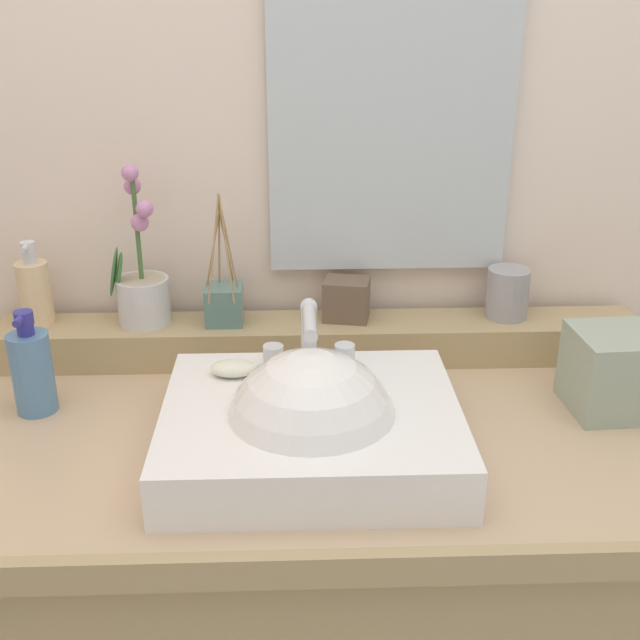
# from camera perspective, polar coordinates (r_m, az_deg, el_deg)

# --- Properties ---
(wall_back) EXTENTS (2.91, 0.20, 2.49)m
(wall_back) POSITION_cam_1_polar(r_m,az_deg,el_deg) (1.49, -0.25, 13.54)
(wall_back) COLOR beige
(wall_back) RESTS_ON ground
(vanity_cabinet) EXTENTS (1.23, 0.63, 0.87)m
(vanity_cabinet) POSITION_cam_1_polar(r_m,az_deg,el_deg) (1.49, 0.37, -22.11)
(vanity_cabinet) COLOR tan
(vanity_cabinet) RESTS_ON ground
(back_ledge) EXTENTS (1.15, 0.12, 0.07)m
(back_ledge) POSITION_cam_1_polar(r_m,az_deg,el_deg) (1.41, 0.01, -1.44)
(back_ledge) COLOR tan
(back_ledge) RESTS_ON vanity_cabinet
(sink_basin) EXTENTS (0.42, 0.35, 0.27)m
(sink_basin) POSITION_cam_1_polar(r_m,az_deg,el_deg) (1.12, -0.63, -8.14)
(sink_basin) COLOR white
(sink_basin) RESTS_ON vanity_cabinet
(soap_bar) EXTENTS (0.07, 0.04, 0.02)m
(soap_bar) POSITION_cam_1_polar(r_m,az_deg,el_deg) (1.19, -6.35, -3.52)
(soap_bar) COLOR silver
(soap_bar) RESTS_ON sink_basin
(potted_plant) EXTENTS (0.11, 0.09, 0.28)m
(potted_plant) POSITION_cam_1_polar(r_m,az_deg,el_deg) (1.41, -12.86, 2.40)
(potted_plant) COLOR silver
(potted_plant) RESTS_ON back_ledge
(soap_dispenser) EXTENTS (0.06, 0.06, 0.15)m
(soap_dispenser) POSITION_cam_1_polar(r_m,az_deg,el_deg) (1.46, -20.09, 2.03)
(soap_dispenser) COLOR beige
(soap_dispenser) RESTS_ON back_ledge
(tumbler_cup) EXTENTS (0.08, 0.08, 0.09)m
(tumbler_cup) POSITION_cam_1_polar(r_m,az_deg,el_deg) (1.45, 13.50, 1.92)
(tumbler_cup) COLOR #99979B
(tumbler_cup) RESTS_ON back_ledge
(reed_diffuser) EXTENTS (0.07, 0.10, 0.24)m
(reed_diffuser) POSITION_cam_1_polar(r_m,az_deg,el_deg) (1.40, -6.99, 1.27)
(reed_diffuser) COLOR slate
(reed_diffuser) RESTS_ON back_ledge
(trinket_box) EXTENTS (0.09, 0.08, 0.07)m
(trinket_box) POSITION_cam_1_polar(r_m,az_deg,el_deg) (1.40, 1.94, 1.52)
(trinket_box) COLOR brown
(trinket_box) RESTS_ON back_ledge
(lotion_bottle) EXTENTS (0.06, 0.07, 0.17)m
(lotion_bottle) POSITION_cam_1_polar(r_m,az_deg,el_deg) (1.30, -20.25, -3.45)
(lotion_bottle) COLOR #527EA8
(lotion_bottle) RESTS_ON vanity_cabinet
(tissue_box) EXTENTS (0.14, 0.14, 0.13)m
(tissue_box) POSITION_cam_1_polar(r_m,az_deg,el_deg) (1.32, 20.58, -3.53)
(tissue_box) COLOR #97A691
(tissue_box) RESTS_ON vanity_cabinet
(mirror) EXTENTS (0.42, 0.02, 0.59)m
(mirror) POSITION_cam_1_polar(r_m,az_deg,el_deg) (1.37, 5.27, 15.65)
(mirror) COLOR silver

